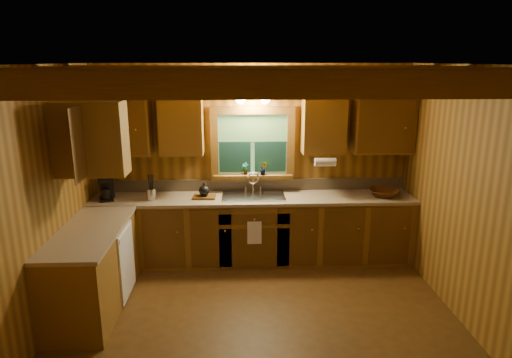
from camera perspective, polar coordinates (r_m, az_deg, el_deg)
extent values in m
plane|color=#503413|center=(4.82, 0.42, -18.28)|extent=(4.20, 4.20, 0.00)
plane|color=brown|center=(4.03, 0.50, 14.40)|extent=(4.20, 4.20, 0.00)
plane|color=brown|center=(6.08, -0.44, 2.21)|extent=(4.20, 0.00, 4.20)
plane|color=brown|center=(2.52, 2.72, -17.15)|extent=(4.20, 0.00, 4.20)
plane|color=brown|center=(4.65, -26.43, -3.42)|extent=(0.00, 3.80, 3.80)
plane|color=brown|center=(4.83, 26.25, -2.74)|extent=(0.00, 3.80, 3.80)
cube|color=brown|center=(2.84, 1.75, 11.95)|extent=(4.20, 0.14, 0.18)
cube|color=brown|center=(3.63, 0.82, 12.61)|extent=(4.20, 0.14, 0.18)
cube|color=brown|center=(4.43, 0.22, 13.02)|extent=(4.20, 0.14, 0.18)
cube|color=brown|center=(5.23, -0.19, 13.31)|extent=(4.20, 0.14, 0.18)
cube|color=brown|center=(6.04, -0.32, -6.52)|extent=(4.20, 0.62, 0.86)
cube|color=brown|center=(5.26, -20.09, -10.86)|extent=(0.62, 1.60, 0.86)
cube|color=tan|center=(5.89, -0.33, -2.44)|extent=(4.20, 0.66, 0.04)
cube|color=tan|center=(5.09, -20.43, -6.27)|extent=(0.64, 1.60, 0.04)
cube|color=#9B8868|center=(6.14, -0.43, -0.73)|extent=(4.20, 0.02, 0.16)
cube|color=white|center=(5.35, -16.14, -10.08)|extent=(0.02, 0.60, 0.80)
cube|color=brown|center=(6.00, -16.96, 6.64)|extent=(0.78, 0.34, 0.78)
cube|color=brown|center=(5.85, -9.49, 6.89)|extent=(0.55, 0.34, 0.78)
cube|color=brown|center=(5.92, 8.62, 7.01)|extent=(0.55, 0.34, 0.78)
cube|color=brown|center=(6.11, 15.86, 6.87)|extent=(0.78, 0.34, 0.78)
cube|color=brown|center=(5.07, -22.35, 4.77)|extent=(0.34, 1.10, 0.78)
cube|color=brown|center=(5.92, -0.44, 8.75)|extent=(1.12, 0.08, 0.10)
cube|color=brown|center=(6.09, -0.42, 0.29)|extent=(1.12, 0.08, 0.10)
cube|color=brown|center=(5.99, -5.32, 4.41)|extent=(0.10, 0.08, 0.80)
cube|color=brown|center=(6.03, 4.44, 4.49)|extent=(0.10, 0.08, 0.80)
cube|color=#406E2E|center=(6.02, -0.44, 4.52)|extent=(0.92, 0.01, 0.80)
cube|color=#11302A|center=(6.03, -2.71, 2.81)|extent=(0.42, 0.02, 0.42)
cube|color=#11302A|center=(6.04, 1.84, 2.85)|extent=(0.42, 0.02, 0.42)
cylinder|color=black|center=(5.99, -0.43, 4.67)|extent=(0.92, 0.01, 0.01)
cube|color=brown|center=(6.04, -0.41, 0.38)|extent=(1.06, 0.14, 0.04)
cylinder|color=black|center=(5.90, -0.44, 10.97)|extent=(0.08, 0.03, 0.08)
cylinder|color=black|center=(5.84, -1.42, 10.92)|extent=(0.09, 0.17, 0.08)
cylinder|color=black|center=(5.85, 0.57, 10.93)|extent=(0.09, 0.17, 0.08)
sphere|color=#FFE0A5|center=(5.78, -2.01, 10.18)|extent=(0.13, 0.13, 0.13)
sphere|color=#FFE0A5|center=(5.80, 1.21, 10.20)|extent=(0.13, 0.13, 0.13)
cylinder|color=white|center=(5.81, 8.80, 2.14)|extent=(0.27, 0.11, 0.11)
cube|color=white|center=(5.70, -0.20, -6.88)|extent=(0.18, 0.01, 0.30)
cube|color=silver|center=(5.89, -0.33, -2.18)|extent=(0.82, 0.48, 0.02)
cube|color=#262628|center=(5.90, -2.17, -2.81)|extent=(0.34, 0.40, 0.14)
cube|color=#262628|center=(5.92, 1.51, -2.76)|extent=(0.34, 0.40, 0.14)
cylinder|color=silver|center=(6.03, -0.39, -0.73)|extent=(0.04, 0.04, 0.22)
torus|color=silver|center=(5.95, -0.38, 0.14)|extent=(0.16, 0.02, 0.16)
cube|color=black|center=(6.05, -18.49, -2.43)|extent=(0.17, 0.20, 0.03)
cube|color=black|center=(6.07, -18.44, -0.95)|extent=(0.17, 0.07, 0.28)
cube|color=black|center=(5.96, -18.74, -0.06)|extent=(0.17, 0.19, 0.04)
cylinder|color=black|center=(6.00, -18.62, -1.79)|extent=(0.10, 0.10, 0.12)
cylinder|color=silver|center=(5.89, -13.23, -1.89)|extent=(0.12, 0.12, 0.15)
cylinder|color=black|center=(5.84, -13.48, -0.48)|extent=(0.03, 0.04, 0.22)
cylinder|color=black|center=(5.85, -13.31, -0.45)|extent=(0.01, 0.01, 0.22)
cylinder|color=black|center=(5.85, -13.14, -0.43)|extent=(0.03, 0.04, 0.22)
cylinder|color=black|center=(5.86, -13.02, -0.41)|extent=(0.04, 0.06, 0.21)
cube|color=#553612|center=(5.87, -6.60, -2.27)|extent=(0.30, 0.22, 0.03)
sphere|color=black|center=(5.84, -6.62, -1.50)|extent=(0.14, 0.14, 0.14)
cylinder|color=black|center=(5.82, -6.65, -0.68)|extent=(0.02, 0.02, 0.04)
imported|color=#48230C|center=(6.12, 16.02, -1.70)|extent=(0.50, 0.50, 0.09)
imported|color=#553612|center=(6.01, -1.37, 1.32)|extent=(0.10, 0.09, 0.17)
imported|color=#553612|center=(6.00, 0.96, 1.35)|extent=(0.11, 0.09, 0.18)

